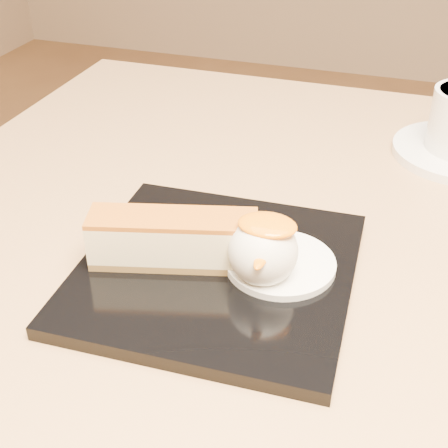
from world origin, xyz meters
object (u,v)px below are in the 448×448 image
(table, at_px, (286,368))
(cheesecake, at_px, (173,239))
(dessert_plate, at_px, (216,271))
(ice_cream_scoop, at_px, (263,251))

(table, bearing_deg, cheesecake, -140.76)
(dessert_plate, bearing_deg, ice_cream_scoop, -7.13)
(table, xyz_separation_m, cheesecake, (-0.09, -0.07, 0.19))
(cheesecake, xyz_separation_m, ice_cream_scoop, (0.08, 0.00, 0.00))
(cheesecake, bearing_deg, dessert_plate, -6.80)
(dessert_plate, bearing_deg, cheesecake, -171.87)
(cheesecake, relative_size, ice_cream_scoop, 2.56)
(table, bearing_deg, dessert_plate, -128.25)
(table, height_order, cheesecake, cheesecake)
(table, relative_size, ice_cream_scoop, 14.66)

